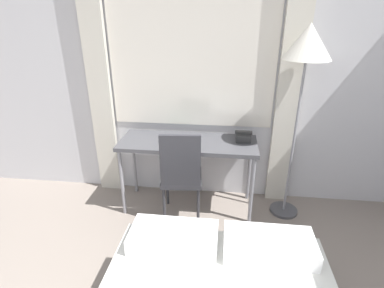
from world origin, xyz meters
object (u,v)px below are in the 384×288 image
Objects in this scene: desk at (188,147)px; standing_lamp at (307,53)px; telephone at (243,137)px; desk_chair at (181,173)px; book at (172,139)px.

standing_lamp is at bearing 0.39° from desk.
telephone is (0.56, 0.08, 0.11)m from desk.
telephone is at bearing 8.22° from desk.
desk is at bearing -179.61° from standing_lamp.
desk_chair is 0.51× the size of standing_lamp.
standing_lamp is (1.08, 0.23, 1.13)m from desk_chair.
telephone is (0.60, 0.30, 0.29)m from desk_chair.
book is at bearing 179.55° from standing_lamp.
telephone reaches higher than desk.
desk is 1.43× the size of desk_chair.
telephone is 0.69× the size of book.
standing_lamp is 11.10× the size of telephone.
standing_lamp reaches higher than desk.
desk is 0.19m from book.
book is at bearing -174.97° from telephone.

